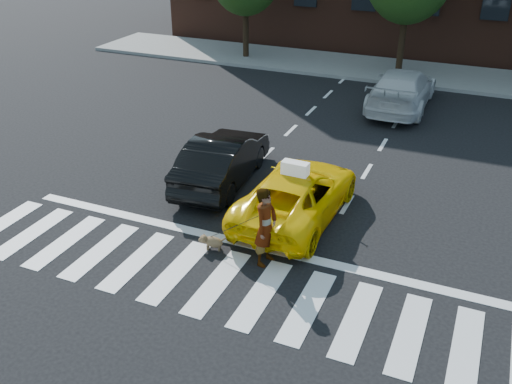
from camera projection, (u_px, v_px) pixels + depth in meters
ground at (217, 282)px, 11.99m from camera, size 120.00×120.00×0.00m
crosswalk at (217, 282)px, 11.99m from camera, size 13.00×2.40×0.01m
stop_line at (248, 244)px, 13.29m from camera, size 12.00×0.30×0.01m
sidewalk_far at (389, 70)px, 26.20m from camera, size 30.00×4.00×0.15m
taxi at (297, 194)px, 14.20m from camera, size 2.24×4.60×1.26m
black_sedan at (222, 159)px, 15.89m from camera, size 1.87×4.37×1.40m
white_suv at (402, 89)px, 21.50m from camera, size 2.12×5.13×1.48m
woman at (266, 227)px, 12.24m from camera, size 0.53×0.72×1.83m
dog at (211, 241)px, 13.02m from camera, size 0.63×0.37×0.36m
taxi_sign at (295, 168)px, 13.67m from camera, size 0.66×0.30×0.32m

